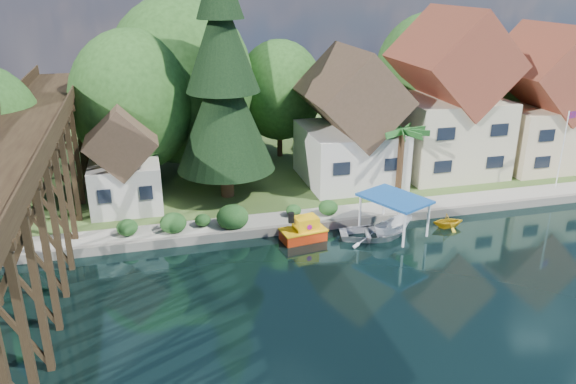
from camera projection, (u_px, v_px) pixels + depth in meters
name	position (u px, v px, depth m)	size (l,w,h in m)	color
ground	(329.00, 292.00, 31.66)	(140.00, 140.00, 0.00)	black
bank	(232.00, 134.00, 62.27)	(140.00, 52.00, 0.50)	#324D1E
seawall	(347.00, 223.00, 39.71)	(60.00, 0.40, 0.62)	slate
promenade	(367.00, 210.00, 41.27)	(50.00, 2.60, 0.06)	gray
trestle_bridge	(24.00, 197.00, 30.67)	(4.12, 44.18, 9.30)	black
house_left	(350.00, 126.00, 45.88)	(7.64, 8.64, 11.02)	beige
house_center	(448.00, 104.00, 47.97)	(8.65, 9.18, 13.89)	beige
house_right	(541.00, 107.00, 49.85)	(8.15, 8.64, 12.45)	beige
shed	(124.00, 164.00, 40.80)	(5.09, 5.40, 7.85)	beige
bg_trees	(265.00, 92.00, 48.45)	(49.90, 13.30, 10.57)	#382314
shrubs	(223.00, 216.00, 38.50)	(15.76, 2.47, 1.70)	#153A15
conifer	(223.00, 82.00, 40.92)	(7.49, 7.49, 18.44)	#382314
palm_tree	(402.00, 133.00, 42.71)	(4.55, 4.55, 5.65)	#382314
flagpole	(565.00, 142.00, 44.20)	(0.97, 0.35, 6.41)	white
tugboat	(304.00, 231.00, 37.63)	(3.21, 2.06, 2.18)	red
boat_white_a	(372.00, 232.00, 37.92)	(3.17, 4.44, 0.92)	silver
boat_canopy	(393.00, 219.00, 38.04)	(4.63, 5.29, 2.84)	white
boat_yellow	(448.00, 220.00, 39.52)	(1.90, 2.20, 1.16)	yellow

